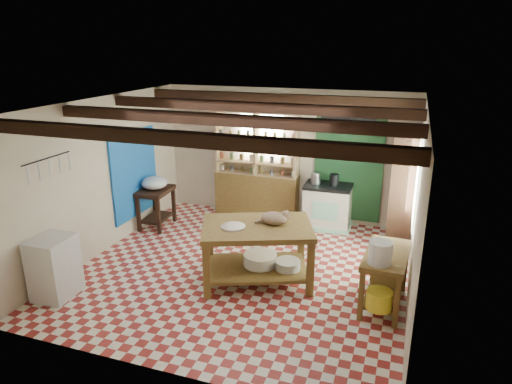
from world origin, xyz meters
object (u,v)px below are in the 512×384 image
(prep_table, at_px, (156,208))
(cat, at_px, (274,218))
(white_cabinet, at_px, (54,267))
(right_counter, at_px, (385,279))
(work_table, at_px, (257,253))
(stove, at_px, (327,206))

(prep_table, xyz_separation_m, cat, (2.75, -1.25, 0.60))
(white_cabinet, xyz_separation_m, right_counter, (4.40, 1.25, -0.05))
(right_counter, bearing_deg, white_cabinet, -160.26)
(work_table, height_order, stove, work_table)
(work_table, bearing_deg, prep_table, 129.53)
(work_table, height_order, right_counter, work_table)
(work_table, bearing_deg, stove, 54.18)
(right_counter, bearing_deg, work_table, -178.23)
(prep_table, relative_size, cat, 1.97)
(right_counter, height_order, cat, cat)
(work_table, height_order, prep_table, work_table)
(prep_table, height_order, white_cabinet, white_cabinet)
(prep_table, xyz_separation_m, white_cabinet, (-0.02, -2.71, 0.06))
(right_counter, bearing_deg, stove, 120.43)
(stove, height_order, cat, cat)
(work_table, relative_size, white_cabinet, 1.80)
(right_counter, relative_size, cat, 2.80)
(work_table, relative_size, stove, 1.79)
(cat, bearing_deg, work_table, -178.69)
(white_cabinet, height_order, right_counter, white_cabinet)
(white_cabinet, distance_m, cat, 3.18)
(stove, relative_size, prep_table, 1.15)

